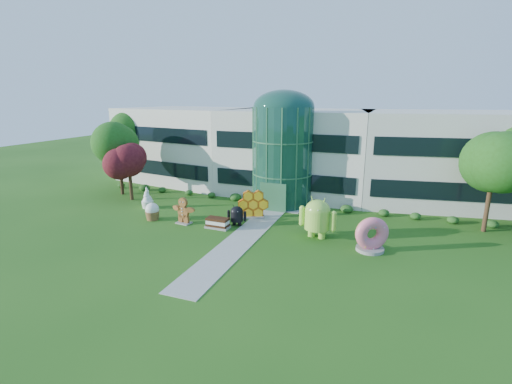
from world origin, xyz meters
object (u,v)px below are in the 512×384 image
at_px(android_green, 317,216).
at_px(android_black, 237,214).
at_px(donut, 371,234).
at_px(gingerbread, 183,210).

relative_size(android_green, android_black, 1.80).
bearing_deg(android_black, donut, -15.92).
xyz_separation_m(android_green, gingerbread, (-11.56, -0.89, -0.62)).
distance_m(android_black, gingerbread, 4.70).
xyz_separation_m(android_black, donut, (11.17, -1.50, 0.30)).
bearing_deg(android_green, donut, -5.39).
relative_size(android_black, donut, 0.77).
relative_size(android_green, gingerbread, 1.41).
height_order(android_green, gingerbread, android_green).
xyz_separation_m(donut, gingerbread, (-15.71, 0.30, -0.11)).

